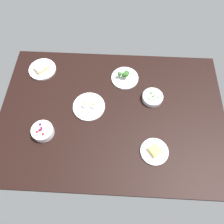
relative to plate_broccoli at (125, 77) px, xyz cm
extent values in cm
cube|color=black|center=(8.24, 30.50, -3.93)|extent=(158.91, 108.27, 4.00)
cylinder|color=silver|center=(-0.09, 0.02, -1.27)|extent=(20.67, 20.67, 1.32)
torus|color=#33478C|center=(-0.09, 0.02, -0.61)|extent=(18.69, 18.69, 0.50)
cylinder|color=#9EBC72|center=(4.07, -0.20, 0.76)|extent=(1.15, 1.15, 2.74)
sphere|color=#2D6023|center=(4.07, -0.20, 3.36)|extent=(3.29, 3.29, 3.29)
cylinder|color=#9EBC72|center=(-0.57, 0.48, 0.84)|extent=(1.37, 1.37, 2.91)
sphere|color=#2D6023|center=(-0.57, 0.48, 3.77)|extent=(3.91, 3.91, 3.91)
cylinder|color=#9EBC72|center=(-1.26, -1.02, 0.87)|extent=(1.38, 1.38, 2.96)
sphere|color=#2D6023|center=(-1.26, -1.02, 3.83)|extent=(3.95, 3.95, 3.95)
cylinder|color=#9EBC72|center=(0.36, 0.46, 0.68)|extent=(1.41, 1.41, 2.59)
sphere|color=#2D6023|center=(0.36, 0.46, 3.49)|extent=(4.02, 4.02, 4.02)
cylinder|color=silver|center=(53.41, 47.56, 0.64)|extent=(14.26, 14.26, 5.15)
torus|color=silver|center=(53.41, 47.56, 3.22)|extent=(14.49, 14.49, 0.80)
sphere|color=#59144C|center=(54.99, 43.99, 4.06)|extent=(1.69, 1.69, 1.69)
sphere|color=maroon|center=(54.41, 48.01, 4.08)|extent=(1.73, 1.73, 1.73)
sphere|color=maroon|center=(51.68, 50.70, 4.04)|extent=(1.65, 1.65, 1.65)
sphere|color=#59144C|center=(53.58, 46.60, 4.02)|extent=(1.61, 1.61, 1.61)
sphere|color=maroon|center=(55.96, 49.24, 3.99)|extent=(1.54, 1.54, 1.54)
sphere|color=#59144C|center=(53.75, 47.75, 4.09)|extent=(1.75, 1.75, 1.75)
cylinder|color=silver|center=(-20.42, 57.05, -1.26)|extent=(18.07, 18.07, 1.34)
torus|color=#33478C|center=(-20.42, 57.05, -0.59)|extent=(16.40, 16.40, 0.50)
cube|color=#F2D14C|center=(-20.42, 57.05, 1.00)|extent=(9.34, 9.51, 3.19)
cylinder|color=silver|center=(64.79, -4.98, -1.13)|extent=(20.88, 20.88, 1.60)
torus|color=#33478C|center=(64.79, -4.98, -0.34)|extent=(18.87, 18.87, 0.50)
cube|color=beige|center=(64.79, -4.98, 0.26)|extent=(12.42, 12.39, 1.20)
cube|color=#E5B24C|center=(64.79, -4.98, 1.26)|extent=(12.42, 12.39, 0.80)
cube|color=beige|center=(64.79, -4.98, 2.26)|extent=(12.42, 12.39, 1.20)
cylinder|color=silver|center=(24.94, 26.37, -1.17)|extent=(22.73, 22.73, 1.53)
torus|color=#33478C|center=(24.94, 26.37, -0.41)|extent=(20.50, 20.50, 0.50)
ellipsoid|color=white|center=(21.80, 26.03, 0.94)|extent=(4.89, 4.89, 2.69)
sphere|color=yellow|center=(21.80, 26.03, 2.15)|extent=(1.96, 1.96, 1.96)
ellipsoid|color=white|center=(27.88, 26.01, 0.89)|extent=(4.71, 4.71, 2.59)
sphere|color=yellow|center=(27.88, 26.01, 2.06)|extent=(1.89, 1.89, 1.89)
cylinder|color=silver|center=(-20.47, 17.20, -0.10)|extent=(14.76, 14.76, 3.66)
torus|color=silver|center=(-20.47, 17.20, 1.73)|extent=(14.97, 14.97, 0.80)
sphere|color=#599E38|center=(-22.51, 16.28, 2.24)|extent=(1.02, 1.02, 1.02)
sphere|color=#599E38|center=(-24.07, 18.34, 2.33)|extent=(1.20, 1.20, 1.20)
sphere|color=#599E38|center=(-19.17, 14.85, 2.50)|extent=(1.54, 1.54, 1.54)
sphere|color=#599E38|center=(-20.72, 17.37, 2.52)|extent=(1.58, 1.58, 1.58)
sphere|color=#599E38|center=(-17.71, 19.74, 2.41)|extent=(1.36, 1.36, 1.36)
sphere|color=#599E38|center=(-20.97, 20.10, 2.39)|extent=(1.34, 1.34, 1.34)
camera|label=1|loc=(4.77, 98.61, 132.81)|focal=34.30mm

